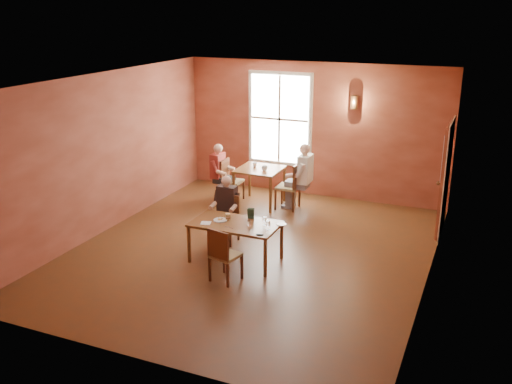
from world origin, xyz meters
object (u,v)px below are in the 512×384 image
at_px(diner_main, 225,213).
at_px(diner_maroon, 231,174).
at_px(chair_diner_white, 288,186).
at_px(diner_white, 289,178).
at_px(chair_empty, 226,254).
at_px(chair_diner_main, 226,220).
at_px(main_table, 236,242).
at_px(second_table, 260,186).
at_px(chair_diner_maroon, 233,180).

xyz_separation_m(diner_main, diner_maroon, (-0.92, 2.21, 0.04)).
bearing_deg(chair_diner_white, diner_white, -90.00).
distance_m(chair_empty, diner_maroon, 3.89).
xyz_separation_m(chair_diner_main, chair_diner_white, (0.41, 2.18, 0.07)).
xyz_separation_m(main_table, diner_maroon, (-1.42, 2.83, 0.28)).
bearing_deg(chair_diner_main, second_table, -83.66).
xyz_separation_m(chair_empty, chair_diner_maroon, (-1.56, 3.55, 0.01)).
bearing_deg(diner_main, chair_empty, 116.35).
xyz_separation_m(chair_diner_main, chair_diner_maroon, (-0.89, 2.18, 0.03)).
xyz_separation_m(diner_main, second_table, (-0.24, 2.21, -0.18)).
distance_m(chair_empty, chair_diner_white, 3.56).
distance_m(main_table, second_table, 2.93).
distance_m(chair_diner_main, diner_white, 2.24).
bearing_deg(chair_diner_white, second_table, 90.00).
bearing_deg(diner_white, chair_diner_white, 90.00).
bearing_deg(chair_diner_white, diner_main, 169.53).
distance_m(main_table, chair_empty, 0.75).
relative_size(chair_empty, chair_diner_maroon, 0.97).
height_order(chair_empty, diner_white, diner_white).
xyz_separation_m(diner_main, chair_empty, (0.67, -1.34, -0.13)).
bearing_deg(main_table, diner_main, 128.88).
bearing_deg(second_table, diner_maroon, 180.00).
bearing_deg(chair_diner_white, chair_empty, -175.86).
bearing_deg(main_table, diner_maroon, 116.69).
xyz_separation_m(chair_empty, chair_diner_white, (-0.26, 3.55, 0.05)).
height_order(main_table, diner_main, diner_main).
bearing_deg(main_table, second_table, 104.70).
bearing_deg(diner_maroon, chair_diner_white, 90.00).
xyz_separation_m(chair_empty, second_table, (-0.91, 3.55, -0.04)).
height_order(chair_diner_white, diner_maroon, diner_maroon).
distance_m(chair_diner_white, diner_maroon, 1.34).
relative_size(main_table, second_table, 1.59).
height_order(diner_main, second_table, diner_main).
relative_size(main_table, chair_empty, 1.63).
height_order(diner_main, diner_maroon, diner_maroon).
relative_size(chair_diner_maroon, diner_maroon, 0.75).
xyz_separation_m(diner_main, chair_diner_maroon, (-0.89, 2.21, -0.12)).
bearing_deg(diner_main, main_table, 128.88).
height_order(chair_empty, chair_diner_white, chair_diner_white).
height_order(chair_diner_main, chair_diner_white, chair_diner_white).
distance_m(chair_diner_main, second_table, 2.19).
distance_m(main_table, diner_white, 2.85).
height_order(diner_white, diner_maroon, diner_white).
distance_m(chair_empty, diner_white, 3.57).
relative_size(second_table, diner_maroon, 0.74).
xyz_separation_m(chair_diner_main, chair_empty, (0.67, -1.37, 0.02)).
height_order(diner_main, chair_empty, diner_main).
height_order(diner_white, chair_diner_maroon, diner_white).
distance_m(main_table, chair_diner_maroon, 3.16).
distance_m(diner_main, chair_diner_white, 2.25).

